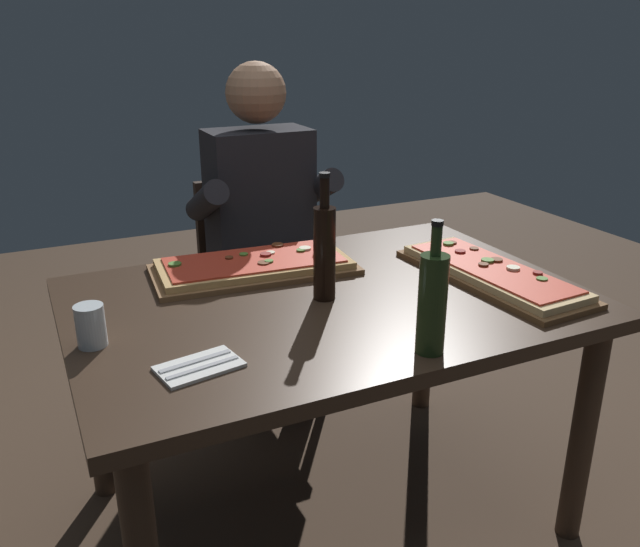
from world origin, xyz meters
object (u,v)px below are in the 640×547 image
pizza_rectangular_left (491,273)px  seated_diner (264,224)px  oil_bottle_amber (432,302)px  tumbler_near_camera (91,328)px  dining_table (328,327)px  wine_bottle_dark (324,250)px  pizza_rectangular_front (254,266)px  diner_chair (256,276)px

pizza_rectangular_left → seated_diner: size_ratio=0.49×
oil_bottle_amber → tumbler_near_camera: 0.79m
dining_table → tumbler_near_camera: tumbler_near_camera is taller
dining_table → pizza_rectangular_left: (0.49, -0.09, 0.12)m
wine_bottle_dark → oil_bottle_amber: (0.08, -0.39, -0.02)m
pizza_rectangular_front → wine_bottle_dark: size_ratio=1.80×
oil_bottle_amber → seated_diner: size_ratio=0.24×
pizza_rectangular_front → seated_diner: (0.21, 0.47, -0.02)m
pizza_rectangular_left → diner_chair: size_ratio=0.74×
wine_bottle_dark → tumbler_near_camera: wine_bottle_dark is taller
tumbler_near_camera → seated_diner: 1.06m
pizza_rectangular_front → seated_diner: size_ratio=0.47×
pizza_rectangular_left → oil_bottle_amber: bearing=-144.4°
dining_table → diner_chair: (0.09, 0.86, -0.16)m
wine_bottle_dark → dining_table: bearing=32.8°
tumbler_near_camera → diner_chair: diner_chair is taller
tumbler_near_camera → oil_bottle_amber: bearing=-27.6°
pizza_rectangular_front → seated_diner: 0.51m
pizza_rectangular_left → tumbler_near_camera: tumbler_near_camera is taller
pizza_rectangular_left → oil_bottle_amber: 0.53m
pizza_rectangular_front → diner_chair: (0.21, 0.59, -0.27)m
pizza_rectangular_front → wine_bottle_dark: bearing=-69.4°
diner_chair → seated_diner: size_ratio=0.65×
pizza_rectangular_front → oil_bottle_amber: bearing=-74.5°
dining_table → pizza_rectangular_front: (-0.12, 0.27, 0.12)m
pizza_rectangular_left → oil_bottle_amber: (-0.43, -0.30, 0.10)m
oil_bottle_amber → tumbler_near_camera: oil_bottle_amber is taller
pizza_rectangular_front → wine_bottle_dark: 0.32m
pizza_rectangular_front → pizza_rectangular_left: size_ratio=0.98×
dining_table → diner_chair: diner_chair is taller
tumbler_near_camera → seated_diner: seated_diner is taller
tumbler_near_camera → seated_diner: bearing=46.8°
pizza_rectangular_front → oil_bottle_amber: (0.19, -0.67, 0.10)m
diner_chair → tumbler_near_camera: bearing=-129.1°
dining_table → tumbler_near_camera: (-0.63, -0.03, 0.14)m
wine_bottle_dark → seated_diner: seated_diner is taller
dining_table → seated_diner: bearing=82.9°
dining_table → seated_diner: seated_diner is taller
dining_table → oil_bottle_amber: oil_bottle_amber is taller
pizza_rectangular_front → seated_diner: seated_diner is taller
oil_bottle_amber → tumbler_near_camera: bearing=152.4°
wine_bottle_dark → oil_bottle_amber: bearing=-78.2°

